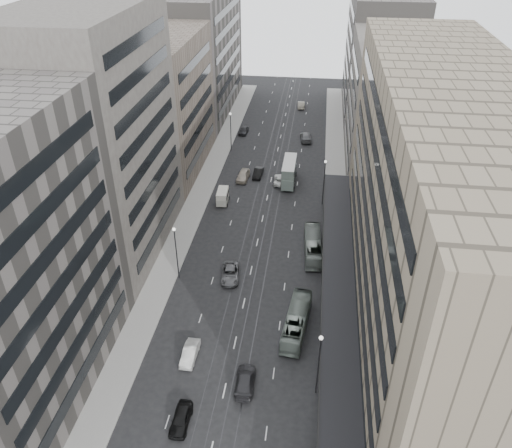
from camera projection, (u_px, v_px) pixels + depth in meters
The scene contains 28 objects.
ground at pixel (234, 349), 58.26m from camera, with size 220.00×220.00×0.00m, color black.
sidewalk_right at pixel (335, 197), 88.23m from camera, with size 4.00×125.00×0.15m, color gray.
sidewalk_left at pixel (203, 189), 90.81m from camera, with size 4.00×125.00×0.15m, color gray.
department_store at pixel (436, 217), 54.56m from camera, with size 19.20×60.00×30.00m.
building_right_mid at pixel (392, 107), 92.88m from camera, with size 15.00×28.00×24.00m, color #4B4641.
building_right_far at pixel (380, 55), 116.84m from camera, with size 15.00×32.00×28.00m, color #605B56.
building_left_b at pixel (97, 140), 67.25m from camera, with size 15.00×26.00×34.00m, color #4B4641.
building_left_c at pixel (159, 105), 92.22m from camera, with size 15.00×28.00×25.00m, color #695C52.
building_left_d at pixel (198, 53), 118.96m from camera, with size 15.00×38.00×28.00m, color #605B56.
lamp_right_near at pixel (319, 359), 50.23m from camera, with size 0.44×0.44×8.32m.
lamp_right_far at pixel (324, 177), 83.62m from camera, with size 0.44×0.44×8.32m.
lamp_left_near at pixel (176, 247), 66.51m from camera, with size 0.44×0.44×8.32m.
lamp_left_far at pixel (231, 127), 102.41m from camera, with size 0.44×0.44×8.32m.
bus_near at pixel (297, 321), 60.19m from camera, with size 2.34×9.99×2.78m, color gray.
bus_far at pixel (313, 245), 73.53m from camera, with size 2.32×9.93×2.77m, color gray.
double_decker at pixel (289, 172), 91.70m from camera, with size 2.53×8.04×4.39m.
panel_van at pixel (223, 196), 86.03m from camera, with size 2.11×4.01×2.47m.
sedan_0 at pixel (181, 419), 49.51m from camera, with size 1.73×4.29×1.46m, color black.
sedan_1 at pixel (190, 353), 56.77m from camera, with size 1.50×4.29×1.41m, color silver.
sedan_2 at pixel (230, 274), 68.99m from camera, with size 2.41×5.23×1.45m, color #5D5C5F.
sedan_3 at pixel (245, 380), 53.48m from camera, with size 2.05×5.05×1.46m, color #27272A.
sedan_4 at pixel (243, 175), 93.72m from camera, with size 2.01×4.98×1.70m, color #AB9F8D.
sedan_5 at pixel (258, 173), 94.94m from camera, with size 1.53×4.39×1.45m, color black.
sedan_6 at pixel (280, 180), 92.71m from camera, with size 2.22×4.81×1.34m, color silver.
sedan_7 at pixel (306, 137), 109.38m from camera, with size 2.30×5.65×1.64m, color #595A5C.
sedan_8 at pixel (244, 130), 112.77m from camera, with size 1.77×4.39×1.50m, color #272729.
sedan_9 at pixel (301, 105), 127.11m from camera, with size 1.64×4.71×1.55m, color gray.
pedestrian at pixel (339, 407), 50.29m from camera, with size 0.62×0.41×1.71m, color black.
Camera 1 is at (7.85, -40.48, 43.75)m, focal length 35.00 mm.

